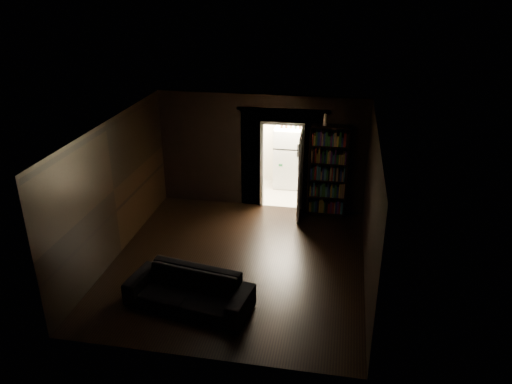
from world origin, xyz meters
The scene contains 9 objects.
ground centered at (0.00, 0.00, 0.00)m, with size 5.50×5.50×0.00m, color black.
room_walls centered at (-0.01, 1.07, 1.68)m, with size 5.02×5.61×2.84m.
kitchen_alcove centered at (0.50, 3.87, 1.21)m, with size 2.20×1.80×2.60m.
sofa centered at (-0.53, -1.53, 0.42)m, with size 2.18×0.94×0.84m, color black.
bookshelf centered at (1.61, 2.55, 1.10)m, with size 0.90×0.32×2.20m, color black.
refrigerator centered at (0.51, 4.11, 0.82)m, with size 0.74×0.68×1.65m, color white.
door centered at (0.99, 2.31, 1.02)m, with size 0.85×0.05×2.05m, color white.
figurine centered at (1.48, 2.56, 2.34)m, with size 0.09×0.09×0.27m, color silver.
bottles centered at (0.56, 4.01, 1.79)m, with size 0.69×0.09×0.28m, color black.
Camera 1 is at (1.90, -8.40, 5.38)m, focal length 35.00 mm.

